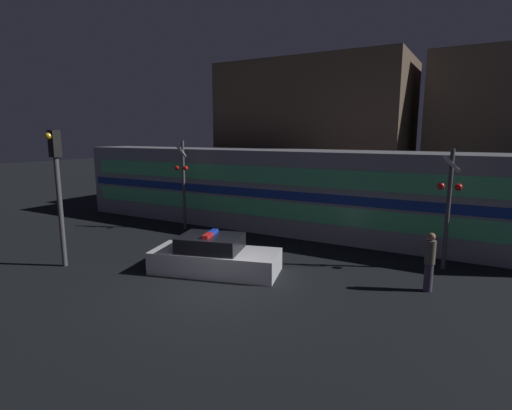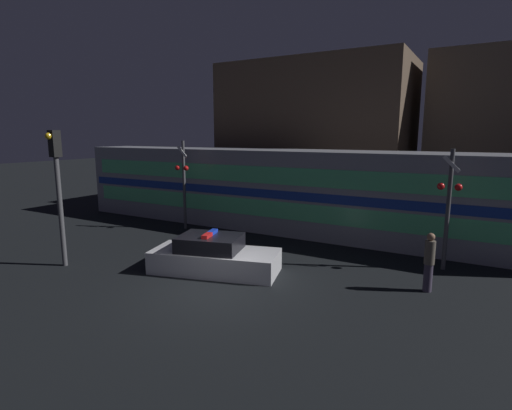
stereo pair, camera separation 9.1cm
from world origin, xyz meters
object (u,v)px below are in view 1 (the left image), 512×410
object	(u,v)px
crossing_signal_near	(448,204)
traffic_light_corner	(58,181)
police_car	(214,257)
pedestrian	(430,261)
train	(284,190)

from	to	relation	value
crossing_signal_near	traffic_light_corner	distance (m)	13.30
police_car	pedestrian	world-z (taller)	pedestrian
police_car	train	bearing A→B (deg)	80.53
police_car	pedestrian	distance (m)	6.76
pedestrian	crossing_signal_near	xyz separation A→B (m)	(0.22, 2.36, 1.40)
police_car	traffic_light_corner	size ratio (longest dim) A/B	0.96
train	police_car	size ratio (longest dim) A/B	5.13
train	pedestrian	bearing A→B (deg)	-35.39
pedestrian	train	bearing A→B (deg)	144.61
pedestrian	crossing_signal_near	size ratio (longest dim) A/B	0.43
train	pedestrian	distance (m)	8.94
pedestrian	crossing_signal_near	world-z (taller)	crossing_signal_near
train	police_car	bearing A→B (deg)	-83.94
train	crossing_signal_near	xyz separation A→B (m)	(7.47, -2.79, 0.38)
crossing_signal_near	traffic_light_corner	size ratio (longest dim) A/B	0.87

